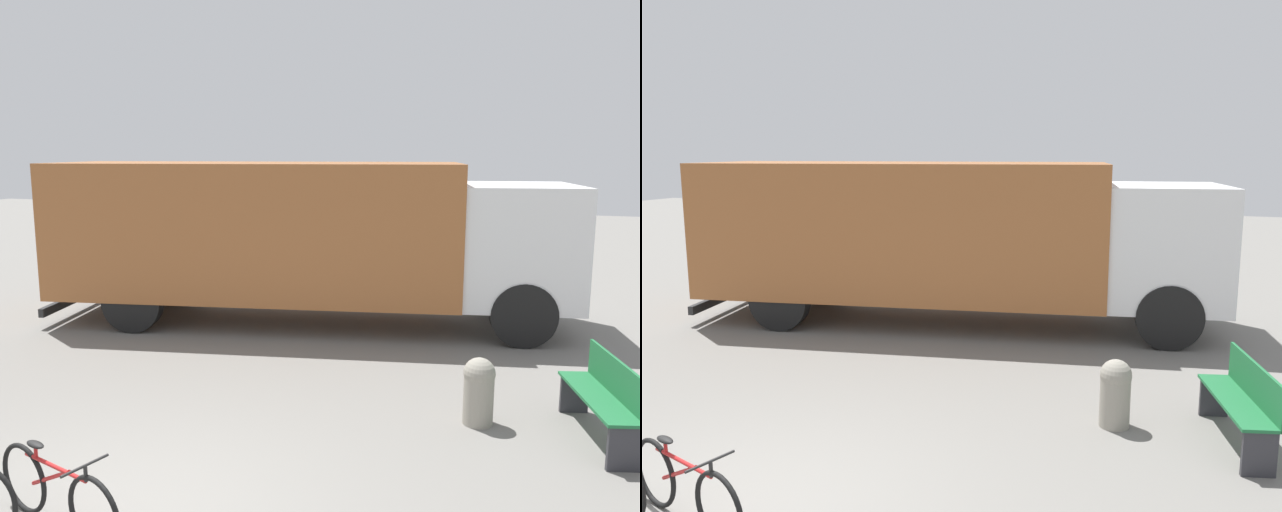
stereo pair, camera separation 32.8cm
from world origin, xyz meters
TOP-DOWN VIEW (x-y plane):
  - delivery_truck at (-0.55, 6.77)m, footprint 9.85×4.06m
  - park_bench at (4.33, 3.15)m, footprint 0.78×1.61m
  - bicycle_far at (-0.34, -0.16)m, footprint 1.60×0.58m
  - bollard_near_bench at (2.95, 3.13)m, footprint 0.37×0.37m

SIDE VIEW (x-z plane):
  - bicycle_far at x=-0.34m, z-range -0.02..0.72m
  - bollard_near_bench at x=2.95m, z-range 0.03..0.85m
  - park_bench at x=4.33m, z-range 0.05..0.98m
  - delivery_truck at x=-0.55m, z-range 0.21..3.22m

